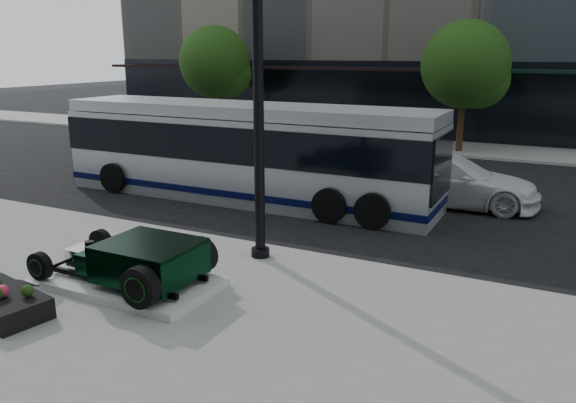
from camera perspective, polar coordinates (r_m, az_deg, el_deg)
The scene contains 10 objects.
ground at distance 14.60m, azimuth 3.85°, elevation -2.82°, with size 120.00×120.00×0.00m, color black.
sidewalk_far at distance 27.71m, azimuth 15.24°, elevation 5.33°, with size 70.00×4.00×0.12m, color gray.
street_trees at distance 26.25m, azimuth 17.89°, elevation 12.78°, with size 29.80×3.80×5.70m.
display_plinth at distance 11.24m, azimuth -15.84°, elevation -7.88°, with size 3.40×1.80×0.15m, color silver.
hot_rod at distance 10.84m, azimuth -14.72°, elevation -5.79°, with size 3.22×2.00×0.81m.
info_plaque at distance 11.47m, azimuth -25.00°, elevation -8.01°, with size 0.43×0.35×0.31m.
lamppost at distance 11.62m, azimuth -3.02°, elevation 10.15°, with size 0.40×0.40×7.26m.
flower_planter at distance 10.88m, azimuth -27.08°, elevation -8.99°, with size 1.97×1.25×0.59m.
transit_bus at distance 17.42m, azimuth -4.39°, elevation 5.13°, with size 12.12×2.88×2.92m.
white_sedan at distance 17.43m, azimuth 16.01°, elevation 2.13°, with size 2.10×5.17×1.50m, color white.
Camera 1 is at (5.34, -12.83, 4.45)m, focal length 35.00 mm.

